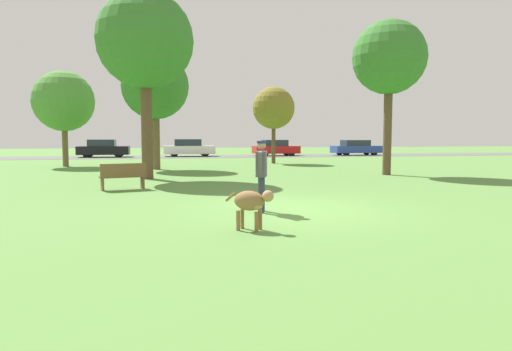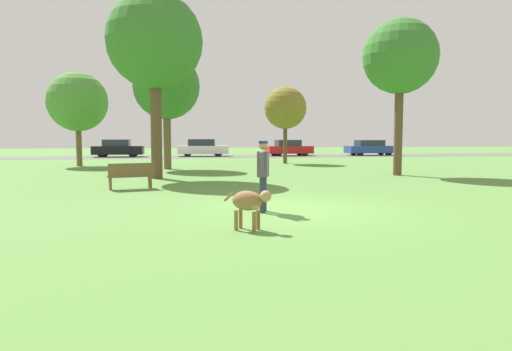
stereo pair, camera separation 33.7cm
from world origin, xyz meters
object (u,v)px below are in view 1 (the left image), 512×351
at_px(person, 261,170).
at_px(tree_mid_center, 155,86).
at_px(parked_car_black, 103,149).
at_px(park_bench, 123,176).
at_px(dog, 252,202).
at_px(tree_near_left, 145,41).
at_px(tree_far_right, 274,108).
at_px(tree_near_right, 389,58).
at_px(parked_car_white, 189,148).
at_px(tree_far_left, 64,101).
at_px(frisbee, 245,208).
at_px(parked_car_red, 276,148).
at_px(parked_car_blue, 356,148).

distance_m(person, tree_mid_center, 14.75).
xyz_separation_m(parked_car_black, park_bench, (3.37, -24.33, -0.25)).
distance_m(dog, tree_near_left, 11.98).
xyz_separation_m(tree_far_right, tree_near_right, (2.76, -9.45, 1.60)).
bearing_deg(parked_car_white, tree_far_left, -122.18).
relative_size(frisbee, tree_far_right, 0.05).
bearing_deg(park_bench, tree_near_left, -114.31).
bearing_deg(tree_near_left, parked_car_red, 62.72).
height_order(tree_near_right, parked_car_black, tree_near_right).
xyz_separation_m(tree_near_right, tree_near_left, (-10.27, 0.22, 0.33)).
xyz_separation_m(person, tree_far_right, (4.83, 18.05, 2.52)).
bearing_deg(parked_car_blue, tree_near_right, -113.41).
bearing_deg(tree_mid_center, frisbee, -81.27).
distance_m(frisbee, tree_mid_center, 14.44).
xyz_separation_m(tree_far_left, parked_car_white, (7.66, 11.79, -2.93)).
bearing_deg(dog, parked_car_red, 107.21).
relative_size(tree_near_left, parked_car_black, 1.78).
xyz_separation_m(frisbee, parked_car_red, (8.11, 28.68, 0.67)).
bearing_deg(person, park_bench, 51.27).
distance_m(dog, tree_far_left, 20.89).
height_order(tree_mid_center, parked_car_white, tree_mid_center).
xyz_separation_m(tree_far_right, tree_near_left, (-7.51, -9.23, 1.93)).
bearing_deg(tree_near_left, frisbee, -73.77).
distance_m(tree_near_left, tree_mid_center, 5.49).
height_order(frisbee, tree_mid_center, tree_mid_center).
bearing_deg(dog, tree_near_right, 84.46).
relative_size(frisbee, tree_near_right, 0.04).
bearing_deg(tree_near_left, tree_mid_center, 86.61).
bearing_deg(parked_car_red, tree_far_left, -145.20).
bearing_deg(tree_far_right, frisbee, -106.21).
bearing_deg(parked_car_blue, person, -120.49).
height_order(frisbee, park_bench, park_bench).
bearing_deg(person, tree_near_left, 34.63).
bearing_deg(tree_near_right, parked_car_red, 89.31).
bearing_deg(parked_car_black, tree_near_right, -54.23).
bearing_deg(parked_car_white, parked_car_red, -0.41).
relative_size(tree_near_right, parked_car_white, 1.55).
height_order(frisbee, parked_car_white, parked_car_white).
height_order(person, parked_car_blue, person).
bearing_deg(parked_car_white, parked_car_blue, -1.10).
bearing_deg(tree_far_left, parked_car_white, 57.00).
relative_size(person, tree_near_right, 0.24).
bearing_deg(park_bench, person, 109.22).
distance_m(tree_mid_center, parked_car_black, 16.19).
distance_m(parked_car_red, parked_car_blue, 7.49).
height_order(parked_car_black, parked_car_red, parked_car_black).
bearing_deg(tree_far_left, parked_car_red, 37.35).
relative_size(frisbee, tree_mid_center, 0.04).
height_order(dog, parked_car_red, parked_car_red).
height_order(person, tree_near_right, tree_near_right).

